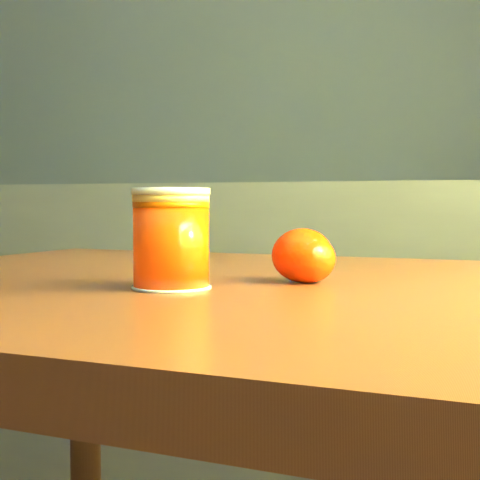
% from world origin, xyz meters
% --- Properties ---
extents(kitchen_counter, '(3.15, 0.60, 0.90)m').
position_xyz_m(kitchen_counter, '(0.00, 1.45, 0.45)').
color(kitchen_counter, '#4B4C50').
rests_on(kitchen_counter, ground).
extents(table, '(1.09, 0.82, 0.77)m').
position_xyz_m(table, '(1.02, 0.22, 0.67)').
color(table, brown).
rests_on(table, ground).
extents(juice_glass, '(0.07, 0.07, 0.09)m').
position_xyz_m(juice_glass, '(0.93, 0.15, 0.81)').
color(juice_glass, '#F03904').
rests_on(juice_glass, table).
extents(orange_front, '(0.08, 0.08, 0.05)m').
position_xyz_m(orange_front, '(1.04, 0.23, 0.79)').
color(orange_front, '#F93304').
rests_on(orange_front, table).
extents(orange_back, '(0.06, 0.06, 0.05)m').
position_xyz_m(orange_back, '(1.04, 0.23, 0.79)').
color(orange_back, '#F93304').
rests_on(orange_back, table).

